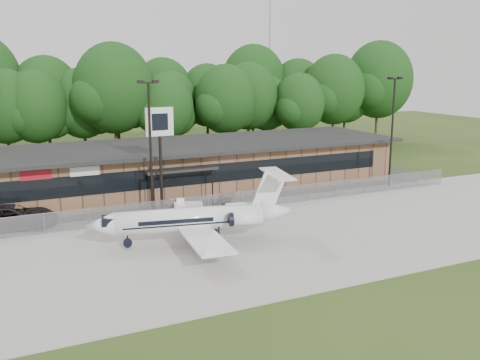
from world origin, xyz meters
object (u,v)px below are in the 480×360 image
terminal (182,166)px  suv (12,217)px  pole_sign (160,133)px  business_jet (197,220)px

terminal → suv: (-14.92, -6.66, -1.31)m
terminal → pole_sign: size_ratio=5.00×
business_jet → terminal: bearing=85.6°
suv → pole_sign: (10.76, -0.49, 5.41)m
business_jet → suv: 13.62m
business_jet → pole_sign: bearing=100.7°
terminal → business_jet: bearing=-105.7°
business_jet → suv: size_ratio=2.15×
business_jet → pole_sign: (0.09, 7.94, 4.66)m
terminal → pole_sign: (-4.16, -7.14, 4.09)m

